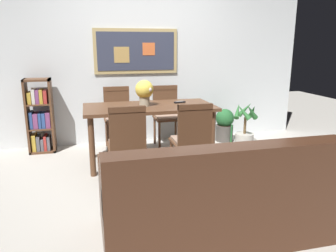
{
  "coord_description": "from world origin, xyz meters",
  "views": [
    {
      "loc": [
        -0.88,
        -3.47,
        1.52
      ],
      "look_at": [
        -0.04,
        -0.11,
        0.65
      ],
      "focal_mm": 34.9,
      "sensor_mm": 36.0,
      "label": 1
    }
  ],
  "objects_px": {
    "dining_chair_far_left": "(118,112)",
    "bookshelf": "(40,118)",
    "dining_chair_near_right": "(192,136)",
    "flower_vase": "(144,91)",
    "dining_table": "(150,113)",
    "potted_ivy": "(225,125)",
    "dining_chair_near_left": "(127,139)",
    "potted_palm": "(245,129)",
    "leather_couch": "(216,200)",
    "dining_chair_far_right": "(167,111)",
    "tv_remote": "(180,102)"
  },
  "relations": [
    {
      "from": "dining_chair_near_right",
      "to": "flower_vase",
      "type": "xyz_separation_m",
      "value": [
        -0.4,
        0.73,
        0.41
      ]
    },
    {
      "from": "leather_couch",
      "to": "potted_palm",
      "type": "xyz_separation_m",
      "value": [
        1.37,
        2.19,
        -0.05
      ]
    },
    {
      "from": "bookshelf",
      "to": "potted_palm",
      "type": "height_order",
      "value": "bookshelf"
    },
    {
      "from": "leather_couch",
      "to": "potted_ivy",
      "type": "height_order",
      "value": "leather_couch"
    },
    {
      "from": "potted_ivy",
      "to": "flower_vase",
      "type": "bearing_deg",
      "value": -154.6
    },
    {
      "from": "dining_chair_near_right",
      "to": "dining_chair_far_left",
      "type": "bearing_deg",
      "value": 114.82
    },
    {
      "from": "potted_ivy",
      "to": "flower_vase",
      "type": "distance_m",
      "value": 1.71
    },
    {
      "from": "leather_couch",
      "to": "dining_chair_near_right",
      "type": "bearing_deg",
      "value": 82.03
    },
    {
      "from": "dining_chair_far_left",
      "to": "dining_chair_near_left",
      "type": "distance_m",
      "value": 1.44
    },
    {
      "from": "potted_ivy",
      "to": "potted_palm",
      "type": "distance_m",
      "value": 0.37
    },
    {
      "from": "dining_chair_near_left",
      "to": "potted_ivy",
      "type": "relative_size",
      "value": 1.74
    },
    {
      "from": "dining_table",
      "to": "dining_chair_near_left",
      "type": "bearing_deg",
      "value": -118.53
    },
    {
      "from": "dining_chair_far_left",
      "to": "potted_ivy",
      "type": "relative_size",
      "value": 1.74
    },
    {
      "from": "dining_table",
      "to": "dining_chair_far_right",
      "type": "xyz_separation_m",
      "value": [
        0.39,
        0.69,
        -0.12
      ]
    },
    {
      "from": "leather_couch",
      "to": "flower_vase",
      "type": "relative_size",
      "value": 5.47
    },
    {
      "from": "dining_chair_near_right",
      "to": "tv_remote",
      "type": "relative_size",
      "value": 5.62
    },
    {
      "from": "dining_chair_near_left",
      "to": "potted_palm",
      "type": "xyz_separation_m",
      "value": [
        1.93,
        1.06,
        -0.28
      ]
    },
    {
      "from": "dining_table",
      "to": "dining_chair_far_right",
      "type": "height_order",
      "value": "dining_chair_far_right"
    },
    {
      "from": "leather_couch",
      "to": "flower_vase",
      "type": "xyz_separation_m",
      "value": [
        -0.24,
        1.83,
        0.64
      ]
    },
    {
      "from": "leather_couch",
      "to": "dining_chair_far_left",
      "type": "bearing_deg",
      "value": 101.55
    },
    {
      "from": "dining_table",
      "to": "leather_couch",
      "type": "bearing_deg",
      "value": -84.38
    },
    {
      "from": "bookshelf",
      "to": "potted_ivy",
      "type": "relative_size",
      "value": 2.02
    },
    {
      "from": "dining_table",
      "to": "potted_palm",
      "type": "distance_m",
      "value": 1.64
    },
    {
      "from": "dining_chair_near_left",
      "to": "bookshelf",
      "type": "height_order",
      "value": "bookshelf"
    },
    {
      "from": "dining_table",
      "to": "potted_ivy",
      "type": "relative_size",
      "value": 3.16
    },
    {
      "from": "dining_chair_near_left",
      "to": "tv_remote",
      "type": "xyz_separation_m",
      "value": [
        0.81,
        0.8,
        0.23
      ]
    },
    {
      "from": "dining_chair_near_left",
      "to": "leather_couch",
      "type": "height_order",
      "value": "dining_chair_near_left"
    },
    {
      "from": "dining_chair_near_right",
      "to": "flower_vase",
      "type": "bearing_deg",
      "value": 118.54
    },
    {
      "from": "dining_chair_far_left",
      "to": "dining_chair_near_left",
      "type": "height_order",
      "value": "same"
    },
    {
      "from": "potted_ivy",
      "to": "dining_chair_near_right",
      "type": "bearing_deg",
      "value": -125.93
    },
    {
      "from": "dining_chair_near_left",
      "to": "flower_vase",
      "type": "distance_m",
      "value": 0.87
    },
    {
      "from": "dining_chair_far_left",
      "to": "bookshelf",
      "type": "relative_size",
      "value": 0.86
    },
    {
      "from": "flower_vase",
      "to": "tv_remote",
      "type": "distance_m",
      "value": 0.54
    },
    {
      "from": "potted_palm",
      "to": "tv_remote",
      "type": "bearing_deg",
      "value": -167.19
    },
    {
      "from": "dining_chair_near_right",
      "to": "flower_vase",
      "type": "relative_size",
      "value": 2.77
    },
    {
      "from": "dining_chair_near_left",
      "to": "tv_remote",
      "type": "distance_m",
      "value": 1.17
    },
    {
      "from": "dining_chair_near_right",
      "to": "potted_ivy",
      "type": "height_order",
      "value": "dining_chair_near_right"
    },
    {
      "from": "dining_chair_far_left",
      "to": "dining_chair_near_left",
      "type": "bearing_deg",
      "value": -91.53
    },
    {
      "from": "dining_table",
      "to": "potted_ivy",
      "type": "height_order",
      "value": "dining_table"
    },
    {
      "from": "dining_chair_near_left",
      "to": "bookshelf",
      "type": "relative_size",
      "value": 0.86
    },
    {
      "from": "flower_vase",
      "to": "bookshelf",
      "type": "bearing_deg",
      "value": 149.78
    },
    {
      "from": "dining_chair_far_left",
      "to": "potted_palm",
      "type": "bearing_deg",
      "value": -11.4
    },
    {
      "from": "potted_palm",
      "to": "flower_vase",
      "type": "bearing_deg",
      "value": -167.49
    },
    {
      "from": "potted_ivy",
      "to": "bookshelf",
      "type": "bearing_deg",
      "value": 177.3
    },
    {
      "from": "tv_remote",
      "to": "dining_chair_near_left",
      "type": "bearing_deg",
      "value": -135.4
    },
    {
      "from": "potted_ivy",
      "to": "flower_vase",
      "type": "relative_size",
      "value": 1.59
    },
    {
      "from": "potted_ivy",
      "to": "potted_palm",
      "type": "bearing_deg",
      "value": -57.96
    },
    {
      "from": "dining_chair_far_right",
      "to": "potted_ivy",
      "type": "distance_m",
      "value": 0.99
    },
    {
      "from": "bookshelf",
      "to": "potted_ivy",
      "type": "height_order",
      "value": "bookshelf"
    },
    {
      "from": "dining_table",
      "to": "tv_remote",
      "type": "height_order",
      "value": "tv_remote"
    }
  ]
}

